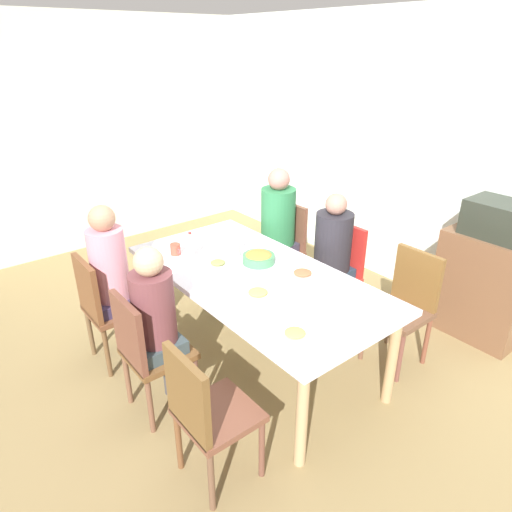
{
  "coord_description": "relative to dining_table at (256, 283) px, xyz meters",
  "views": [
    {
      "loc": [
        2.29,
        -1.83,
        2.28
      ],
      "look_at": [
        0.0,
        0.0,
        0.9
      ],
      "focal_mm": 31.84,
      "sensor_mm": 36.0,
      "label": 1
    }
  ],
  "objects": [
    {
      "name": "cup_1",
      "position": [
        -0.44,
        0.09,
        0.11
      ],
      "size": [
        0.12,
        0.09,
        0.08
      ],
      "color": "white",
      "rests_on": "dining_table"
    },
    {
      "name": "plate_1",
      "position": [
        0.74,
        -0.31,
        0.09
      ],
      "size": [
        0.22,
        0.22,
        0.04
      ],
      "color": "silver",
      "rests_on": "dining_table"
    },
    {
      "name": "cup_3",
      "position": [
        -0.06,
        -0.39,
        0.12
      ],
      "size": [
        0.11,
        0.07,
        0.09
      ],
      "color": "white",
      "rests_on": "dining_table"
    },
    {
      "name": "microwave",
      "position": [
        0.89,
        1.72,
        0.36
      ],
      "size": [
        0.48,
        0.36,
        0.28
      ],
      "primitive_type": "cube",
      "color": "#2A2F26",
      "rests_on": "side_cabinet"
    },
    {
      "name": "cup_2",
      "position": [
        -0.67,
        -0.28,
        0.12
      ],
      "size": [
        0.12,
        0.08,
        0.09
      ],
      "color": "#C34935",
      "rests_on": "dining_table"
    },
    {
      "name": "chair_3",
      "position": [
        0.69,
        0.9,
        -0.17
      ],
      "size": [
        0.4,
        0.4,
        0.9
      ],
      "color": "brown",
      "rests_on": "ground_plane"
    },
    {
      "name": "plate_0",
      "position": [
        0.23,
        0.25,
        0.09
      ],
      "size": [
        0.24,
        0.24,
        0.04
      ],
      "color": "beige",
      "rests_on": "dining_table"
    },
    {
      "name": "side_cabinet",
      "position": [
        0.89,
        1.72,
        -0.23
      ],
      "size": [
        0.7,
        0.44,
        0.9
      ],
      "primitive_type": "cube",
      "color": "brown",
      "rests_on": "ground_plane"
    },
    {
      "name": "chair_0",
      "position": [
        0.0,
        0.9,
        -0.17
      ],
      "size": [
        0.4,
        0.4,
        0.9
      ],
      "color": "#BE372B",
      "rests_on": "ground_plane"
    },
    {
      "name": "bottle_1",
      "position": [
        -0.33,
        0.07,
        0.17
      ],
      "size": [
        0.05,
        0.05,
        0.21
      ],
      "color": "silver",
      "rests_on": "dining_table"
    },
    {
      "name": "chair_5",
      "position": [
        -0.69,
        -0.9,
        -0.17
      ],
      "size": [
        0.4,
        0.4,
        0.9
      ],
      "color": "brown",
      "rests_on": "ground_plane"
    },
    {
      "name": "wall_back",
      "position": [
        0.0,
        2.02,
        0.62
      ],
      "size": [
        6.24,
        0.12,
        2.6
      ],
      "primitive_type": "cube",
      "color": "silver",
      "rests_on": "ground_plane"
    },
    {
      "name": "cup_0",
      "position": [
        -0.38,
        -0.31,
        0.12
      ],
      "size": [
        0.12,
        0.08,
        0.09
      ],
      "color": "white",
      "rests_on": "dining_table"
    },
    {
      "name": "plate_2",
      "position": [
        -0.3,
        -0.13,
        0.09
      ],
      "size": [
        0.2,
        0.2,
        0.04
      ],
      "color": "silver",
      "rests_on": "dining_table"
    },
    {
      "name": "chair_2",
      "position": [
        -0.69,
        0.9,
        -0.17
      ],
      "size": [
        0.4,
        0.4,
        0.9
      ],
      "color": "brown",
      "rests_on": "ground_plane"
    },
    {
      "name": "bowl_0",
      "position": [
        -0.14,
        0.14,
        0.11
      ],
      "size": [
        0.25,
        0.25,
        0.09
      ],
      "color": "#448456",
      "rests_on": "dining_table"
    },
    {
      "name": "person_0",
      "position": [
        -0.0,
        0.81,
        0.04
      ],
      "size": [
        0.31,
        0.31,
        1.2
      ],
      "color": "#303952",
      "rests_on": "ground_plane"
    },
    {
      "name": "person_4",
      "position": [
        0.0,
        -0.81,
        0.02
      ],
      "size": [
        0.3,
        0.3,
        1.2
      ],
      "color": "#434144",
      "rests_on": "ground_plane"
    },
    {
      "name": "chair_4",
      "position": [
        0.0,
        -0.9,
        -0.17
      ],
      "size": [
        0.4,
        0.4,
        0.9
      ],
      "color": "brown",
      "rests_on": "ground_plane"
    },
    {
      "name": "plate_3",
      "position": [
        0.24,
        -0.18,
        0.09
      ],
      "size": [
        0.24,
        0.24,
        0.04
      ],
      "color": "silver",
      "rests_on": "dining_table"
    },
    {
      "name": "chair_1",
      "position": [
        0.69,
        -0.9,
        -0.17
      ],
      "size": [
        0.4,
        0.4,
        0.9
      ],
      "color": "brown",
      "rests_on": "ground_plane"
    },
    {
      "name": "person_5",
      "position": [
        -0.69,
        -0.81,
        0.06
      ],
      "size": [
        0.3,
        0.3,
        1.27
      ],
      "color": "#2C304A",
      "rests_on": "ground_plane"
    },
    {
      "name": "wall_left",
      "position": [
        -3.06,
        0.0,
        0.62
      ],
      "size": [
        0.12,
        4.15,
        2.6
      ],
      "primitive_type": "cube",
      "color": "silver",
      "rests_on": "ground_plane"
    },
    {
      "name": "ground_plane",
      "position": [
        0.0,
        0.0,
        -0.68
      ],
      "size": [
        7.2,
        7.2,
        0.0
      ],
      "primitive_type": "plane",
      "color": "olive"
    },
    {
      "name": "person_2",
      "position": [
        -0.69,
        0.81,
        0.08
      ],
      "size": [
        0.32,
        0.32,
        1.27
      ],
      "color": "#3B4239",
      "rests_on": "ground_plane"
    },
    {
      "name": "bottle_0",
      "position": [
        -0.53,
        -0.22,
        0.18
      ],
      "size": [
        0.05,
        0.05,
        0.22
      ],
      "color": "silver",
      "rests_on": "dining_table"
    },
    {
      "name": "dining_table",
      "position": [
        0.0,
        0.0,
        0.0
      ],
      "size": [
        2.08,
        1.04,
        0.75
      ],
      "color": "white",
      "rests_on": "ground_plane"
    }
  ]
}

